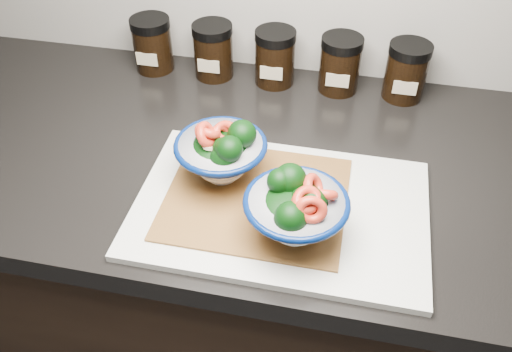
% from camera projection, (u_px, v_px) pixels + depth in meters
% --- Properties ---
extents(cabinet, '(3.43, 0.58, 0.86)m').
position_uv_depth(cabinet, '(229.00, 304.00, 1.27)').
color(cabinet, black).
rests_on(cabinet, ground).
extents(countertop, '(3.50, 0.60, 0.04)m').
position_uv_depth(countertop, '(221.00, 158.00, 0.97)').
color(countertop, black).
rests_on(countertop, cabinet).
extents(cutting_board, '(0.45, 0.30, 0.01)m').
position_uv_depth(cutting_board, '(280.00, 208.00, 0.84)').
color(cutting_board, silver).
rests_on(cutting_board, countertop).
extents(bamboo_mat, '(0.28, 0.24, 0.00)m').
position_uv_depth(bamboo_mat, '(256.00, 198.00, 0.85)').
color(bamboo_mat, '#A16630').
rests_on(bamboo_mat, cutting_board).
extents(bowl_left, '(0.15, 0.15, 0.12)m').
position_uv_depth(bowl_left, '(221.00, 153.00, 0.85)').
color(bowl_left, white).
rests_on(bowl_left, bamboo_mat).
extents(bowl_right, '(0.15, 0.15, 0.11)m').
position_uv_depth(bowl_right, '(296.00, 210.00, 0.76)').
color(bowl_right, white).
rests_on(bowl_right, bamboo_mat).
extents(spice_jar_a, '(0.08, 0.08, 0.11)m').
position_uv_depth(spice_jar_a, '(152.00, 44.00, 1.13)').
color(spice_jar_a, black).
rests_on(spice_jar_a, countertop).
extents(spice_jar_b, '(0.08, 0.08, 0.11)m').
position_uv_depth(spice_jar_b, '(213.00, 51.00, 1.11)').
color(spice_jar_b, black).
rests_on(spice_jar_b, countertop).
extents(spice_jar_c, '(0.08, 0.08, 0.11)m').
position_uv_depth(spice_jar_c, '(275.00, 57.00, 1.09)').
color(spice_jar_c, black).
rests_on(spice_jar_c, countertop).
extents(spice_jar_d, '(0.08, 0.08, 0.11)m').
position_uv_depth(spice_jar_d, '(340.00, 64.00, 1.07)').
color(spice_jar_d, black).
rests_on(spice_jar_d, countertop).
extents(spice_jar_e, '(0.08, 0.08, 0.11)m').
position_uv_depth(spice_jar_e, '(406.00, 71.00, 1.05)').
color(spice_jar_e, black).
rests_on(spice_jar_e, countertop).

